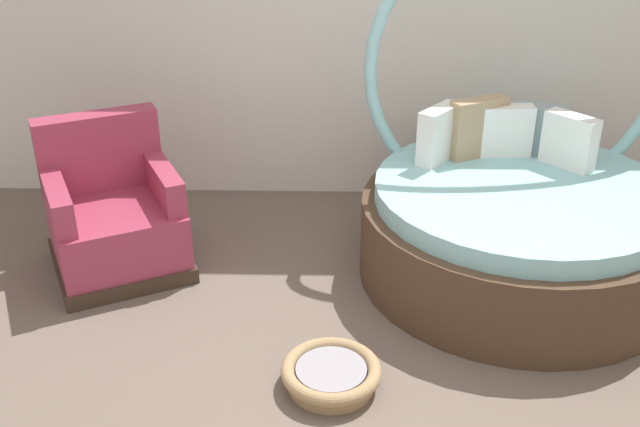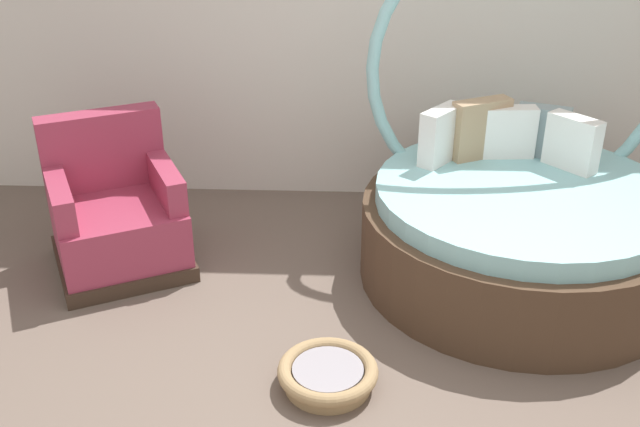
% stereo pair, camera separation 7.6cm
% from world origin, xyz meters
% --- Properties ---
extents(ground_plane, '(8.00, 8.00, 0.02)m').
position_xyz_m(ground_plane, '(0.00, 0.00, -0.01)').
color(ground_plane, '#66564C').
extents(round_daybed, '(1.93, 1.93, 2.13)m').
position_xyz_m(round_daybed, '(0.96, 1.22, 0.42)').
color(round_daybed, '#473323').
rests_on(round_daybed, ground_plane).
extents(red_armchair, '(1.07, 1.07, 0.94)m').
position_xyz_m(red_armchair, '(-1.55, 1.22, 0.33)').
color(red_armchair, '#38281E').
rests_on(red_armchair, ground_plane).
extents(pet_basket, '(0.51, 0.51, 0.13)m').
position_xyz_m(pet_basket, '(-0.17, 0.05, 0.07)').
color(pet_basket, '#9E7F56').
rests_on(pet_basket, ground_plane).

